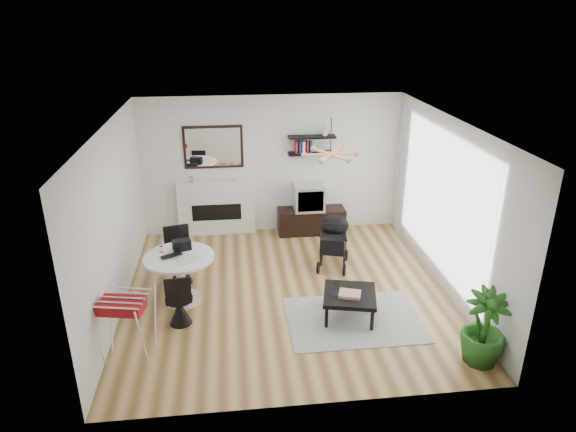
{
  "coord_description": "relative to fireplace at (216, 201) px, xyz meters",
  "views": [
    {
      "loc": [
        -0.8,
        -7.03,
        4.21
      ],
      "look_at": [
        0.07,
        0.4,
        1.14
      ],
      "focal_mm": 32.0,
      "sensor_mm": 36.0,
      "label": 1
    }
  ],
  "objects": [
    {
      "name": "drinking_glass",
      "position": [
        -0.79,
        -2.32,
        0.13
      ],
      "size": [
        0.05,
        0.05,
        0.09
      ],
      "primitive_type": "cylinder",
      "color": "white",
      "rests_on": "dining_table"
    },
    {
      "name": "magazines",
      "position": [
        1.91,
        -3.28,
        -0.27
      ],
      "size": [
        0.36,
        0.32,
        0.04
      ],
      "primitive_type": "cube",
      "rotation": [
        0.0,
        0.0,
        -0.33
      ],
      "color": "#BF462F",
      "rests_on": "coffee_table"
    },
    {
      "name": "coffee_table",
      "position": [
        1.92,
        -3.22,
        -0.34
      ],
      "size": [
        0.89,
        0.89,
        0.38
      ],
      "rotation": [
        0.0,
        0.0,
        -0.23
      ],
      "color": "black",
      "rests_on": "rug"
    },
    {
      "name": "sheer_curtain",
      "position": [
        3.5,
        -2.22,
        0.66
      ],
      "size": [
        0.04,
        3.6,
        2.6
      ],
      "primitive_type": "cube",
      "color": "white",
      "rests_on": "wall_right"
    },
    {
      "name": "black_bag",
      "position": [
        -0.49,
        -2.28,
        0.16
      ],
      "size": [
        0.3,
        0.23,
        0.16
      ],
      "primitive_type": "cube",
      "rotation": [
        0.0,
        0.0,
        0.3
      ],
      "color": "black",
      "rests_on": "dining_table"
    },
    {
      "name": "fireplace",
      "position": [
        0.0,
        0.0,
        0.0
      ],
      "size": [
        1.5,
        0.17,
        2.16
      ],
      "color": "white",
      "rests_on": "floor"
    },
    {
      "name": "potted_plant",
      "position": [
        3.35,
        -4.41,
        -0.18
      ],
      "size": [
        0.61,
        0.61,
        1.0
      ],
      "primitive_type": "imported",
      "rotation": [
        0.0,
        0.0,
        -0.08
      ],
      "color": "#225D1A",
      "rests_on": "floor"
    },
    {
      "name": "chair_near",
      "position": [
        -0.5,
        -3.12,
        -0.43
      ],
      "size": [
        0.39,
        0.41,
        0.82
      ],
      "rotation": [
        0.0,
        0.0,
        3.25
      ],
      "color": "black",
      "rests_on": "floor"
    },
    {
      "name": "ceiling",
      "position": [
        1.1,
        -2.42,
        2.01
      ],
      "size": [
        5.0,
        5.0,
        0.0
      ],
      "primitive_type": "plane",
      "color": "white",
      "rests_on": "wall_back"
    },
    {
      "name": "stroller",
      "position": [
        2.02,
        -1.59,
        -0.26
      ],
      "size": [
        0.69,
        0.88,
        0.98
      ],
      "rotation": [
        0.0,
        0.0,
        -0.29
      ],
      "color": "black",
      "rests_on": "floor"
    },
    {
      "name": "wall_right",
      "position": [
        3.6,
        -2.42,
        0.66
      ],
      "size": [
        0.0,
        5.0,
        5.0
      ],
      "primitive_type": "plane",
      "rotation": [
        1.57,
        0.0,
        -1.57
      ],
      "color": "white",
      "rests_on": "floor"
    },
    {
      "name": "laptop",
      "position": [
        -0.6,
        -2.54,
        0.09
      ],
      "size": [
        0.38,
        0.34,
        0.03
      ],
      "primitive_type": "imported",
      "rotation": [
        0.0,
        0.0,
        0.51
      ],
      "color": "black",
      "rests_on": "dining_table"
    },
    {
      "name": "pendant_lamp",
      "position": [
        1.8,
        -2.12,
        1.46
      ],
      "size": [
        0.9,
        0.9,
        0.1
      ],
      "primitive_type": null,
      "color": "tan",
      "rests_on": "ceiling"
    },
    {
      "name": "drying_rack",
      "position": [
        -1.08,
        -3.86,
        -0.19
      ],
      "size": [
        0.73,
        0.7,
        0.94
      ],
      "rotation": [
        0.0,
        0.0,
        -0.21
      ],
      "color": "white",
      "rests_on": "floor"
    },
    {
      "name": "floor",
      "position": [
        1.1,
        -2.42,
        -0.69
      ],
      "size": [
        5.0,
        5.0,
        0.0
      ],
      "primitive_type": "plane",
      "color": "brown",
      "rests_on": "ground"
    },
    {
      "name": "rug",
      "position": [
        1.98,
        -3.31,
        -0.68
      ],
      "size": [
        1.91,
        1.38,
        0.01
      ],
      "primitive_type": "cube",
      "color": "#AEAEAE",
      "rests_on": "floor"
    },
    {
      "name": "crt_tv",
      "position": [
        1.8,
        -0.17,
        0.06
      ],
      "size": [
        0.58,
        0.51,
        0.51
      ],
      "color": "silver",
      "rests_on": "tv_console"
    },
    {
      "name": "dining_table",
      "position": [
        -0.52,
        -2.49,
        -0.18
      ],
      "size": [
        1.05,
        1.05,
        0.77
      ],
      "color": "white",
      "rests_on": "floor"
    },
    {
      "name": "tv_console",
      "position": [
        1.86,
        -0.16,
        -0.44
      ],
      "size": [
        1.32,
        0.46,
        0.5
      ],
      "primitive_type": "cube",
      "color": "black",
      "rests_on": "floor"
    },
    {
      "name": "wall_left",
      "position": [
        -1.4,
        -2.42,
        0.66
      ],
      "size": [
        0.0,
        5.0,
        5.0
      ],
      "primitive_type": "plane",
      "rotation": [
        1.57,
        0.0,
        1.57
      ],
      "color": "white",
      "rests_on": "floor"
    },
    {
      "name": "newspaper",
      "position": [
        -0.38,
        -2.62,
        0.09
      ],
      "size": [
        0.42,
        0.38,
        0.01
      ],
      "primitive_type": "cube",
      "rotation": [
        0.0,
        0.0,
        0.36
      ],
      "color": "white",
      "rests_on": "dining_table"
    },
    {
      "name": "chair_far",
      "position": [
        -0.58,
        -1.9,
        -0.39
      ],
      "size": [
        0.47,
        0.48,
        0.94
      ],
      "rotation": [
        0.0,
        0.0,
        0.22
      ],
      "color": "black",
      "rests_on": "floor"
    },
    {
      "name": "wall_back",
      "position": [
        1.1,
        0.08,
        0.66
      ],
      "size": [
        5.0,
        0.0,
        5.0
      ],
      "primitive_type": "plane",
      "rotation": [
        1.57,
        0.0,
        0.0
      ],
      "color": "white",
      "rests_on": "floor"
    },
    {
      "name": "shelf_lower",
      "position": [
        1.86,
        -0.05,
        0.91
      ],
      "size": [
        0.9,
        0.25,
        0.04
      ],
      "primitive_type": "cube",
      "color": "black",
      "rests_on": "wall_back"
    },
    {
      "name": "shelf_upper",
      "position": [
        1.86,
        -0.05,
        1.23
      ],
      "size": [
        0.9,
        0.25,
        0.04
      ],
      "primitive_type": "cube",
      "color": "black",
      "rests_on": "wall_back"
    }
  ]
}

